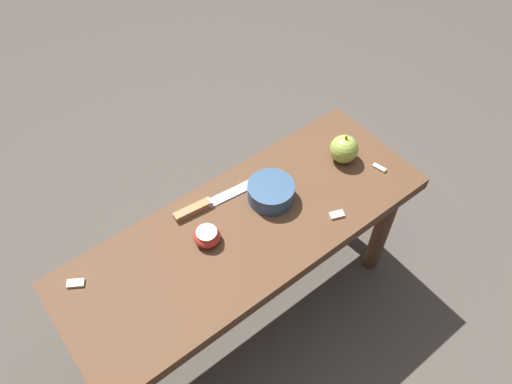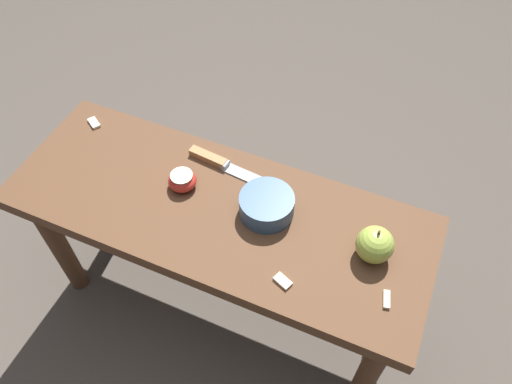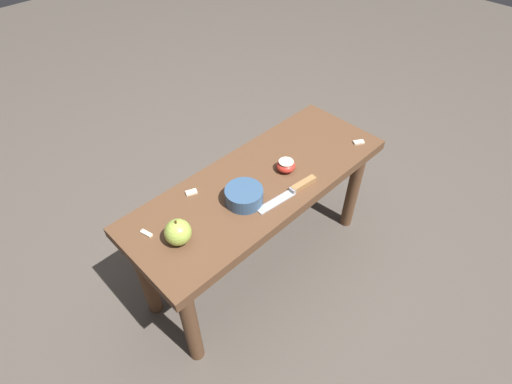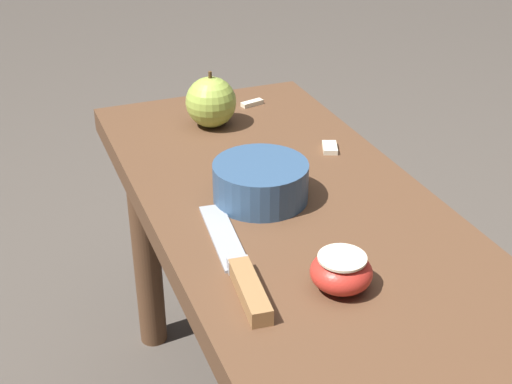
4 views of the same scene
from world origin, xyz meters
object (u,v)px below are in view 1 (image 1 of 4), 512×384
object	(u,v)px
wooden_bench	(246,243)
apple_cut	(207,236)
apple_whole	(344,149)
bowl	(271,192)
knife	(204,205)

from	to	relation	value
wooden_bench	apple_cut	bearing A→B (deg)	-14.96
apple_whole	bowl	bearing A→B (deg)	-3.54
apple_cut	apple_whole	bearing A→B (deg)	179.12
wooden_bench	apple_whole	xyz separation A→B (m)	(-0.38, -0.02, 0.12)
knife	apple_whole	world-z (taller)	apple_whole
apple_cut	bowl	size ratio (longest dim) A/B	0.54
wooden_bench	apple_cut	world-z (taller)	apple_cut
knife	bowl	distance (m)	0.19
apple_cut	bowl	bearing A→B (deg)	-177.72
apple_whole	apple_cut	size ratio (longest dim) A/B	1.35
knife	apple_whole	xyz separation A→B (m)	(-0.43, 0.11, 0.03)
wooden_bench	bowl	xyz separation A→B (m)	(-0.12, -0.04, 0.11)
bowl	apple_whole	bearing A→B (deg)	176.46
wooden_bench	knife	bearing A→B (deg)	-68.61
knife	apple_cut	size ratio (longest dim) A/B	3.67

